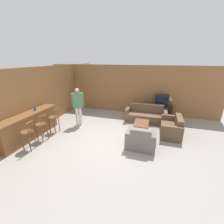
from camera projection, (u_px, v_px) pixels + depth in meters
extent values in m
plane|color=gray|center=(108.00, 141.00, 5.58)|extent=(24.00, 24.00, 0.00)
cube|color=olive|center=(128.00, 89.00, 8.28)|extent=(9.40, 0.08, 2.60)
cube|color=olive|center=(51.00, 94.00, 7.17)|extent=(0.08, 8.49, 2.60)
cube|color=brown|center=(30.00, 126.00, 5.72)|extent=(0.47, 2.55, 0.93)
cube|color=brown|center=(27.00, 114.00, 5.55)|extent=(0.55, 2.61, 0.05)
cylinder|color=brown|center=(27.00, 132.00, 4.91)|extent=(0.42, 0.42, 0.04)
cylinder|color=brown|center=(28.00, 138.00, 5.16)|extent=(0.04, 0.04, 0.63)
cylinder|color=brown|center=(23.00, 142.00, 4.92)|extent=(0.04, 0.04, 0.63)
cylinder|color=brown|center=(35.00, 139.00, 5.12)|extent=(0.04, 0.04, 0.63)
cylinder|color=brown|center=(30.00, 143.00, 4.88)|extent=(0.04, 0.04, 0.63)
cylinder|color=brown|center=(33.00, 126.00, 4.93)|extent=(0.02, 0.02, 0.31)
cylinder|color=brown|center=(31.00, 127.00, 4.86)|extent=(0.02, 0.02, 0.31)
cylinder|color=brown|center=(29.00, 128.00, 4.79)|extent=(0.02, 0.02, 0.31)
cylinder|color=brown|center=(28.00, 129.00, 4.72)|extent=(0.02, 0.02, 0.31)
cube|color=brown|center=(29.00, 122.00, 4.76)|extent=(0.08, 0.32, 0.04)
cylinder|color=brown|center=(41.00, 124.00, 5.47)|extent=(0.42, 0.42, 0.04)
cylinder|color=brown|center=(43.00, 130.00, 5.75)|extent=(0.04, 0.04, 0.63)
cylinder|color=brown|center=(37.00, 133.00, 5.52)|extent=(0.04, 0.04, 0.63)
cylinder|color=brown|center=(48.00, 132.00, 5.65)|extent=(0.04, 0.04, 0.63)
cylinder|color=brown|center=(42.00, 135.00, 5.42)|extent=(0.04, 0.04, 0.63)
cylinder|color=brown|center=(46.00, 119.00, 5.45)|extent=(0.02, 0.02, 0.31)
cylinder|color=brown|center=(44.00, 120.00, 5.38)|extent=(0.02, 0.02, 0.31)
cylinder|color=brown|center=(42.00, 121.00, 5.32)|extent=(0.02, 0.02, 0.31)
cylinder|color=brown|center=(41.00, 122.00, 5.26)|extent=(0.02, 0.02, 0.31)
cube|color=brown|center=(42.00, 116.00, 5.29)|extent=(0.08, 0.32, 0.04)
cylinder|color=brown|center=(53.00, 117.00, 6.11)|extent=(0.40, 0.40, 0.04)
cylinder|color=brown|center=(54.00, 123.00, 6.38)|extent=(0.04, 0.04, 0.63)
cylinder|color=brown|center=(50.00, 125.00, 6.15)|extent=(0.04, 0.04, 0.63)
cylinder|color=brown|center=(59.00, 124.00, 6.30)|extent=(0.04, 0.04, 0.63)
cylinder|color=brown|center=(55.00, 126.00, 6.07)|extent=(0.04, 0.04, 0.63)
cylinder|color=brown|center=(58.00, 113.00, 6.10)|extent=(0.02, 0.02, 0.31)
cylinder|color=brown|center=(57.00, 113.00, 6.04)|extent=(0.02, 0.02, 0.31)
cylinder|color=brown|center=(55.00, 114.00, 5.97)|extent=(0.02, 0.02, 0.31)
cylinder|color=brown|center=(54.00, 115.00, 5.90)|extent=(0.02, 0.02, 0.31)
cube|color=brown|center=(55.00, 110.00, 5.94)|extent=(0.05, 0.32, 0.04)
cube|color=brown|center=(146.00, 118.00, 7.27)|extent=(1.60, 0.82, 0.41)
cube|color=brown|center=(147.00, 108.00, 7.41)|extent=(1.60, 0.22, 0.41)
cube|color=brown|center=(128.00, 114.00, 7.48)|extent=(0.16, 0.82, 0.63)
cube|color=brown|center=(165.00, 117.00, 6.99)|extent=(0.16, 0.82, 0.63)
cube|color=#70665B|center=(141.00, 142.00, 5.17)|extent=(0.67, 0.78, 0.41)
cube|color=#70665B|center=(141.00, 135.00, 4.79)|extent=(0.67, 0.22, 0.39)
cube|color=#70665B|center=(154.00, 141.00, 5.02)|extent=(0.16, 0.78, 0.62)
cube|color=#70665B|center=(129.00, 137.00, 5.25)|extent=(0.16, 0.78, 0.62)
cube|color=brown|center=(170.00, 130.00, 6.03)|extent=(0.76, 1.01, 0.41)
cube|color=brown|center=(179.00, 122.00, 5.83)|extent=(0.22, 1.01, 0.38)
cube|color=brown|center=(170.00, 122.00, 6.53)|extent=(0.76, 0.16, 0.61)
cube|color=brown|center=(172.00, 134.00, 5.47)|extent=(0.76, 0.16, 0.61)
cube|color=brown|center=(141.00, 123.00, 6.19)|extent=(0.58, 0.88, 0.04)
cube|color=brown|center=(133.00, 131.00, 5.97)|extent=(0.06, 0.06, 0.37)
cube|color=brown|center=(146.00, 133.00, 5.83)|extent=(0.06, 0.06, 0.37)
cube|color=brown|center=(136.00, 123.00, 6.69)|extent=(0.06, 0.06, 0.37)
cube|color=brown|center=(148.00, 125.00, 6.55)|extent=(0.06, 0.06, 0.37)
cube|color=black|center=(160.00, 111.00, 7.79)|extent=(1.11, 0.54, 0.64)
cube|color=black|center=(162.00, 100.00, 7.58)|extent=(0.64, 0.46, 0.56)
cube|color=black|center=(162.00, 101.00, 7.37)|extent=(0.57, 0.01, 0.49)
cylinder|color=#234293|center=(35.00, 109.00, 5.86)|extent=(0.07, 0.07, 0.15)
cone|color=#234293|center=(34.00, 106.00, 5.83)|extent=(0.06, 0.06, 0.06)
cylinder|color=black|center=(34.00, 105.00, 5.81)|extent=(0.03, 0.03, 0.02)
cylinder|color=brown|center=(169.00, 106.00, 7.56)|extent=(0.16, 0.16, 0.02)
cylinder|color=brown|center=(170.00, 103.00, 7.51)|extent=(0.03, 0.03, 0.28)
cone|color=tan|center=(170.00, 98.00, 7.42)|extent=(0.27, 0.27, 0.25)
cylinder|color=silver|center=(80.00, 116.00, 6.86)|extent=(0.13, 0.13, 0.84)
cylinder|color=silver|center=(77.00, 116.00, 6.83)|extent=(0.13, 0.13, 0.84)
cube|color=#4C754C|center=(78.00, 100.00, 6.60)|extent=(0.45, 0.35, 0.66)
cylinder|color=#4C754C|center=(83.00, 100.00, 6.63)|extent=(0.08, 0.08, 0.61)
cylinder|color=#4C754C|center=(72.00, 100.00, 6.54)|extent=(0.08, 0.08, 0.61)
sphere|color=tan|center=(77.00, 90.00, 6.45)|extent=(0.19, 0.19, 0.19)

